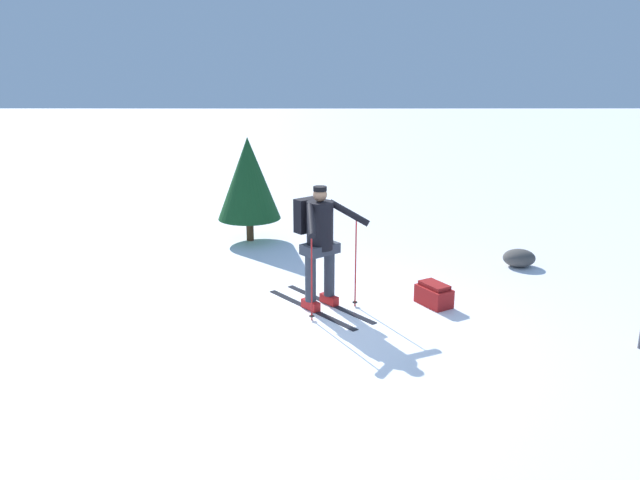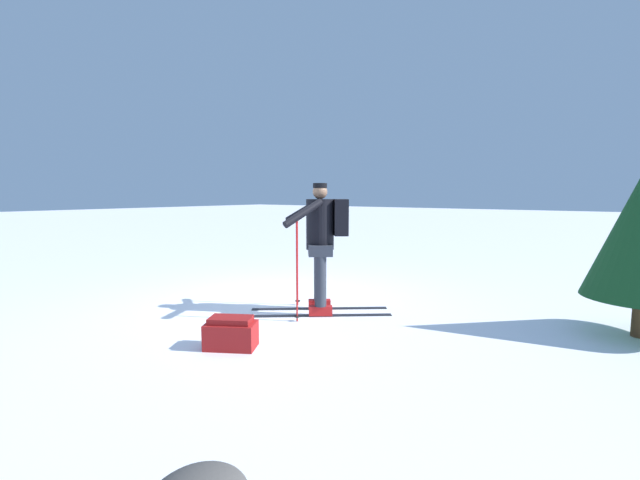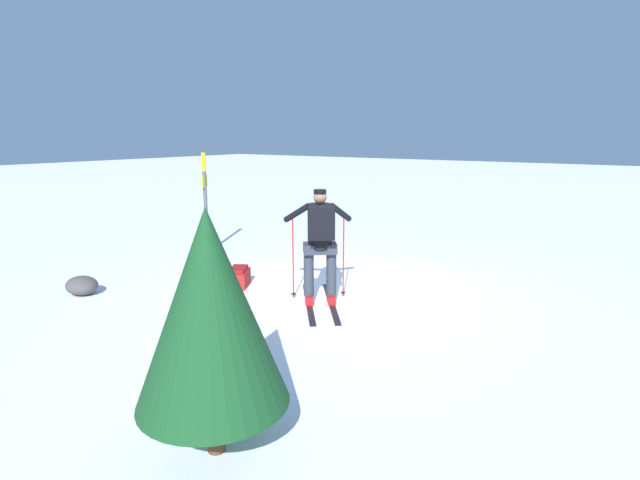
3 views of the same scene
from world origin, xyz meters
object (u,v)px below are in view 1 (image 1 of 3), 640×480
object	(u,v)px
skier	(319,237)
rock_boulder	(519,258)
dropped_backpack	(434,295)
pine_tree	(248,178)

from	to	relation	value
skier	rock_boulder	bearing A→B (deg)	-152.46
dropped_backpack	pine_tree	size ratio (longest dim) A/B	0.30
dropped_backpack	rock_boulder	xyz separation A→B (m)	(-1.74, -1.72, -0.01)
skier	rock_boulder	size ratio (longest dim) A/B	3.19
pine_tree	skier	bearing A→B (deg)	111.04
skier	rock_boulder	xyz separation A→B (m)	(-3.36, -1.75, -0.86)
rock_boulder	pine_tree	distance (m)	5.04
skier	pine_tree	size ratio (longest dim) A/B	0.86
dropped_backpack	pine_tree	bearing A→B (deg)	-48.91
skier	dropped_backpack	xyz separation A→B (m)	(-1.62, -0.03, -0.85)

